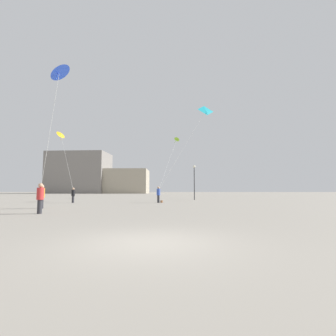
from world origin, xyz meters
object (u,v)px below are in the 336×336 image
Objects in this scene: person_in_blue at (158,194)px; handbag_beside_flyer at (162,202)px; person_in_black at (73,194)px; building_left_hall at (80,173)px; kite_cyan_delta at (205,111)px; kite_amber_diamond at (61,135)px; building_centre_hall at (125,181)px; kite_cobalt_diamond at (59,72)px; lamppost_east at (194,176)px; person_in_red at (40,197)px; kite_lime_diamond at (177,140)px; person_in_orange at (42,195)px.

person_in_blue reaches higher than handbag_beside_flyer.
building_left_hall is at bearing 136.36° from person_in_black.
kite_cyan_delta is at bearing -57.18° from building_left_hall.
kite_amber_diamond is 66.20m from building_centre_hall.
building_left_hall is 70.84× the size of handbag_beside_flyer.
kite_cobalt_diamond is (-4.96, -13.27, 7.30)m from person_in_blue.
building_centre_hall is 67.36m from lamppost_east.
handbag_beside_flyer is at bearing 68.34° from kite_cobalt_diamond.
person_in_red is at bearing 94.83° from person_in_blue.
lamppost_east is (17.91, 2.43, -5.46)m from kite_amber_diamond.
lamppost_east is (22.44, -63.49, -1.43)m from building_centre_hall.
person_in_red is at bearing -81.98° from building_centre_hall.
lamppost_east is at bearing 116.45° from kite_cyan_delta.
kite_lime_diamond reaches higher than person_in_red.
kite_amber_diamond is at bearing 179.27° from kite_cyan_delta.
person_in_black is at bearing -53.03° from kite_amber_diamond.
kite_cobalt_diamond is 85.25m from building_centre_hall.
person_in_orange is 0.08× the size of building_left_hall.
building_left_hall is at bearing 117.60° from handbag_beside_flyer.
lamppost_east is at bearing 7.72° from kite_amber_diamond.
handbag_beside_flyer is at bearing -19.58° from kite_amber_diamond.
kite_lime_diamond reaches higher than kite_cobalt_diamond.
kite_amber_diamond is 18.88m from lamppost_east.
person_in_orange is 20.57m from lamppost_east.
handbag_beside_flyer is (6.52, 12.63, -0.87)m from person_in_red.
building_centre_hall is at bearing 104.47° from handbag_beside_flyer.
kite_cyan_delta is (14.07, 13.32, 10.70)m from person_in_orange.
person_in_black is at bearing -123.15° from kite_lime_diamond.
lamppost_east is at bearing 60.37° from handbag_beside_flyer.
kite_cobalt_diamond is at bearing -81.25° from building_centre_hall.
kite_cobalt_diamond is 0.33× the size of building_left_hall.
kite_amber_diamond is (-5.17, 13.56, 7.75)m from person_in_orange.
person_in_orange is 0.10× the size of kite_lime_diamond.
person_in_black is at bearing 35.42° from person_in_blue.
kite_lime_diamond is (10.38, 25.13, 9.36)m from person_in_orange.
lamppost_east reaches higher than person_in_black.
handbag_beside_flyer is at bearing 13.16° from person_in_red.
kite_amber_diamond is (-4.28, 5.69, 7.83)m from person_in_black.
person_in_orange reaches higher than handbag_beside_flyer.
kite_cobalt_diamond is 0.43× the size of kite_lime_diamond.
kite_cobalt_diamond is 23.30m from lamppost_east.
building_centre_hall is (-11.75, 83.45, 3.70)m from person_in_red.
kite_lime_diamond is at bearing 76.59° from kite_cobalt_diamond.
kite_cyan_delta is 12.45m from kite_lime_diamond.
kite_lime_diamond reaches higher than person_in_orange.
building_left_hall is at bearing -168.19° from person_in_orange.
handbag_beside_flyer is at bearing 127.61° from person_in_orange.
kite_cyan_delta reaches higher than lamppost_east.
person_in_orange is 83.13m from building_left_hall.
kite_lime_diamond is at bearing -69.73° from building_centre_hall.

